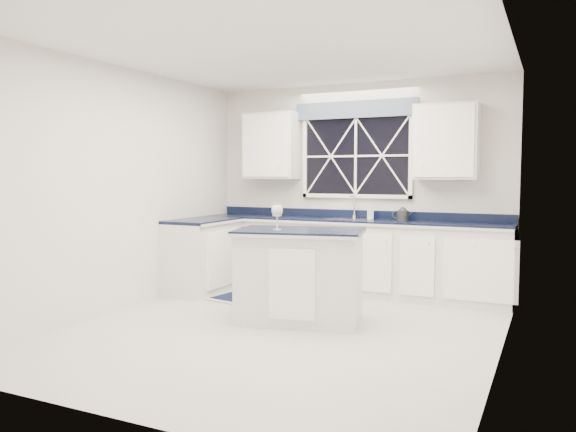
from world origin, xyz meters
The scene contains 13 objects.
ground centered at (0.00, 0.00, 0.00)m, with size 4.50×4.50×0.00m, color beige.
back_wall centered at (0.00, 2.25, 1.35)m, with size 4.00×0.10×2.70m, color silver.
base_cabinets centered at (-0.33, 1.78, 0.45)m, with size 3.99×1.60×0.90m.
countertop centered at (0.00, 1.95, 0.92)m, with size 3.98×0.64×0.04m, color black.
dishwasher centered at (-1.10, 1.95, 0.41)m, with size 0.60×0.58×0.82m, color black.
window centered at (0.00, 2.20, 1.83)m, with size 1.65×0.09×1.26m.
upper_cabinets centered at (0.00, 2.08, 1.90)m, with size 3.10×0.34×0.90m.
faucet centered at (0.00, 2.14, 1.10)m, with size 0.05×0.20×0.30m.
island centered at (0.03, 0.35, 0.48)m, with size 1.41×1.02×0.95m.
rug centered at (-0.69, 1.05, 0.01)m, with size 1.53×1.08×0.02m.
kettle centered at (0.67, 2.02, 1.02)m, with size 0.25×0.17×0.18m.
wine_glass centered at (-0.16, 0.23, 1.14)m, with size 0.11×0.11×0.27m.
soap_bottle centered at (0.24, 2.11, 1.02)m, with size 0.08×0.08×0.17m, color silver.
Camera 1 is at (2.37, -4.83, 1.52)m, focal length 35.00 mm.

